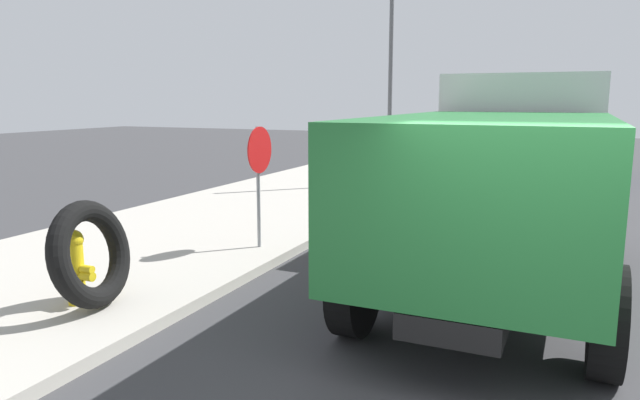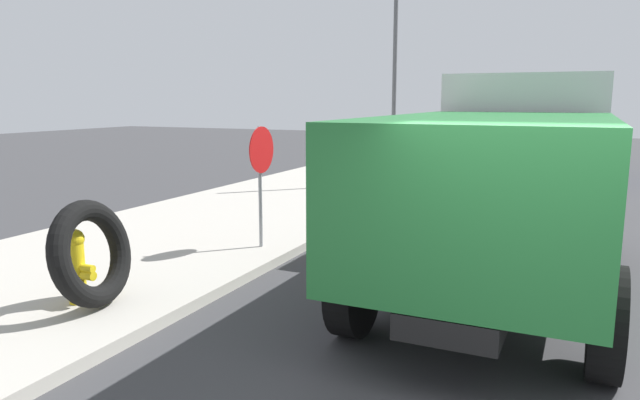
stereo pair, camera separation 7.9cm
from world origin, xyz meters
The scene contains 6 objects.
fire_hydrant centered at (0.87, 5.22, 0.64)m, with size 0.24×0.54×0.92m.
loose_tire centered at (0.86, 4.95, 0.80)m, with size 1.28×1.28×0.25m, color black.
stop_sign centered at (4.15, 4.55, 1.54)m, with size 0.76×0.08×2.01m.
dump_truck_green centered at (4.18, 0.68, 1.61)m, with size 7.02×2.85×3.00m.
dump_truck_blue centered at (15.85, 1.24, 1.61)m, with size 7.07×2.97×3.00m.
street_light_pole centered at (12.10, 4.75, 2.86)m, with size 0.12×0.12×5.42m, color #595B5E.
Camera 1 is at (-4.05, -0.14, 2.60)m, focal length 32.38 mm.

